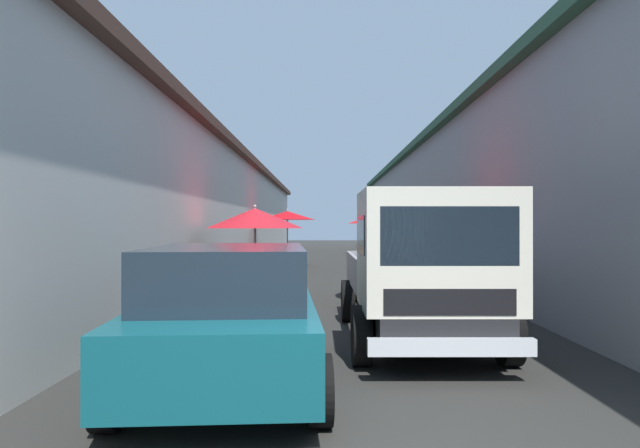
{
  "coord_description": "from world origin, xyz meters",
  "views": [
    {
      "loc": [
        -3.0,
        0.37,
        1.67
      ],
      "look_at": [
        12.7,
        0.48,
        1.7
      ],
      "focal_mm": 31.65,
      "sensor_mm": 36.0,
      "label": 1
    }
  ],
  "objects_px": {
    "fruit_stall_near_right": "(414,220)",
    "fruit_stall_near_left": "(288,224)",
    "parked_scooter": "(214,300)",
    "fruit_stall_far_left": "(255,230)",
    "vendor_by_crates": "(428,251)",
    "hatchback_car": "(230,314)",
    "delivery_truck": "(424,273)"
  },
  "relations": [
    {
      "from": "fruit_stall_near_right",
      "to": "fruit_stall_near_left",
      "type": "distance_m",
      "value": 10.55
    },
    {
      "from": "parked_scooter",
      "to": "fruit_stall_far_left",
      "type": "bearing_deg",
      "value": -4.7
    },
    {
      "from": "fruit_stall_near_left",
      "to": "vendor_by_crates",
      "type": "height_order",
      "value": "fruit_stall_near_left"
    },
    {
      "from": "hatchback_car",
      "to": "delivery_truck",
      "type": "relative_size",
      "value": 0.81
    },
    {
      "from": "vendor_by_crates",
      "to": "fruit_stall_far_left",
      "type": "bearing_deg",
      "value": 128.42
    },
    {
      "from": "hatchback_car",
      "to": "fruit_stall_near_left",
      "type": "bearing_deg",
      "value": 1.5
    },
    {
      "from": "fruit_stall_near_right",
      "to": "parked_scooter",
      "type": "height_order",
      "value": "fruit_stall_near_right"
    },
    {
      "from": "fruit_stall_far_left",
      "to": "vendor_by_crates",
      "type": "bearing_deg",
      "value": -51.58
    },
    {
      "from": "delivery_truck",
      "to": "parked_scooter",
      "type": "bearing_deg",
      "value": 59.76
    },
    {
      "from": "fruit_stall_far_left",
      "to": "fruit_stall_near_right",
      "type": "bearing_deg",
      "value": -95.86
    },
    {
      "from": "delivery_truck",
      "to": "fruit_stall_near_right",
      "type": "bearing_deg",
      "value": -7.55
    },
    {
      "from": "fruit_stall_far_left",
      "to": "parked_scooter",
      "type": "bearing_deg",
      "value": 175.3
    },
    {
      "from": "fruit_stall_far_left",
      "to": "hatchback_car",
      "type": "height_order",
      "value": "fruit_stall_far_left"
    },
    {
      "from": "fruit_stall_near_left",
      "to": "parked_scooter",
      "type": "xyz_separation_m",
      "value": [
        -12.93,
        0.38,
        -1.26
      ]
    },
    {
      "from": "fruit_stall_far_left",
      "to": "fruit_stall_near_left",
      "type": "xyz_separation_m",
      "value": [
        9.64,
        -0.11,
        0.14
      ]
    },
    {
      "from": "fruit_stall_near_left",
      "to": "parked_scooter",
      "type": "height_order",
      "value": "fruit_stall_near_left"
    },
    {
      "from": "delivery_truck",
      "to": "vendor_by_crates",
      "type": "height_order",
      "value": "delivery_truck"
    },
    {
      "from": "hatchback_car",
      "to": "parked_scooter",
      "type": "bearing_deg",
      "value": 13.81
    },
    {
      "from": "parked_scooter",
      "to": "delivery_truck",
      "type": "bearing_deg",
      "value": -120.24
    },
    {
      "from": "parked_scooter",
      "to": "fruit_stall_near_right",
      "type": "bearing_deg",
      "value": -51.88
    },
    {
      "from": "fruit_stall_near_right",
      "to": "hatchback_car",
      "type": "bearing_deg",
      "value": 154.81
    },
    {
      "from": "fruit_stall_near_right",
      "to": "parked_scooter",
      "type": "xyz_separation_m",
      "value": [
        -2.93,
        3.74,
        -1.33
      ]
    },
    {
      "from": "fruit_stall_far_left",
      "to": "fruit_stall_near_left",
      "type": "height_order",
      "value": "fruit_stall_near_left"
    },
    {
      "from": "delivery_truck",
      "to": "parked_scooter",
      "type": "relative_size",
      "value": 2.91
    },
    {
      "from": "fruit_stall_near_right",
      "to": "delivery_truck",
      "type": "relative_size",
      "value": 0.58
    },
    {
      "from": "fruit_stall_near_right",
      "to": "delivery_truck",
      "type": "height_order",
      "value": "fruit_stall_near_right"
    },
    {
      "from": "fruit_stall_near_left",
      "to": "hatchback_car",
      "type": "bearing_deg",
      "value": -178.5
    },
    {
      "from": "fruit_stall_near_left",
      "to": "vendor_by_crates",
      "type": "relative_size",
      "value": 1.44
    },
    {
      "from": "hatchback_car",
      "to": "parked_scooter",
      "type": "relative_size",
      "value": 2.38
    },
    {
      "from": "fruit_stall_near_right",
      "to": "fruit_stall_near_left",
      "type": "height_order",
      "value": "fruit_stall_near_left"
    },
    {
      "from": "fruit_stall_far_left",
      "to": "parked_scooter",
      "type": "relative_size",
      "value": 1.26
    },
    {
      "from": "fruit_stall_near_left",
      "to": "parked_scooter",
      "type": "bearing_deg",
      "value": 178.3
    }
  ]
}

